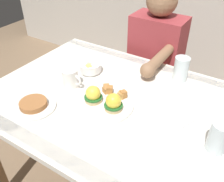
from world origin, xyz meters
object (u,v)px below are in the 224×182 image
object	(u,v)px
water_glass_far	(181,70)
water_glass_near	(218,138)
fruit_bowl	(90,68)
coffee_mug	(71,78)
fork	(192,121)
diner_person	(154,61)
side_plate	(34,105)
dining_table	(112,114)
eggs_benedict_plate	(105,101)

from	to	relation	value
water_glass_far	water_glass_near	bearing A→B (deg)	-54.10
fruit_bowl	coffee_mug	distance (m)	0.17
fruit_bowl	coffee_mug	size ratio (longest dim) A/B	1.08
fork	diner_person	bearing A→B (deg)	126.97
fruit_bowl	water_glass_far	distance (m)	0.49
side_plate	water_glass_near	bearing A→B (deg)	14.36
dining_table	side_plate	world-z (taller)	side_plate
eggs_benedict_plate	fork	xyz separation A→B (m)	(0.37, 0.11, -0.02)
diner_person	eggs_benedict_plate	bearing A→B (deg)	-85.92
coffee_mug	water_glass_near	distance (m)	0.73
eggs_benedict_plate	water_glass_far	size ratio (longest dim) A/B	2.07
dining_table	fork	xyz separation A→B (m)	(0.38, 0.04, 0.11)
water_glass_far	side_plate	xyz separation A→B (m)	(-0.48, -0.58, -0.04)
dining_table	side_plate	bearing A→B (deg)	-135.22
eggs_benedict_plate	fork	size ratio (longest dim) A/B	1.79
dining_table	fork	world-z (taller)	fork
eggs_benedict_plate	coffee_mug	distance (m)	0.24
dining_table	fork	bearing A→B (deg)	5.90
dining_table	side_plate	size ratio (longest dim) A/B	6.00
coffee_mug	water_glass_near	bearing A→B (deg)	-2.65
fork	eggs_benedict_plate	bearing A→B (deg)	-163.92
dining_table	fruit_bowl	bearing A→B (deg)	148.90
coffee_mug	fork	world-z (taller)	coffee_mug
eggs_benedict_plate	diner_person	xyz separation A→B (m)	(-0.05, 0.67, -0.12)
diner_person	side_plate	bearing A→B (deg)	-104.16
side_plate	dining_table	bearing A→B (deg)	44.78
side_plate	diner_person	distance (m)	0.89
eggs_benedict_plate	diner_person	bearing A→B (deg)	94.08
side_plate	diner_person	size ratio (longest dim) A/B	0.18
dining_table	fruit_bowl	xyz separation A→B (m)	(-0.23, 0.14, 0.14)
eggs_benedict_plate	water_glass_near	world-z (taller)	water_glass_near
fruit_bowl	fork	bearing A→B (deg)	-9.08
coffee_mug	diner_person	xyz separation A→B (m)	(0.19, 0.63, -0.14)
eggs_benedict_plate	coffee_mug	size ratio (longest dim) A/B	2.43
side_plate	diner_person	bearing A→B (deg)	75.84
dining_table	fork	size ratio (longest dim) A/B	7.98
fork	fruit_bowl	bearing A→B (deg)	170.92
dining_table	water_glass_far	distance (m)	0.43
eggs_benedict_plate	water_glass_near	distance (m)	0.50
dining_table	fruit_bowl	size ratio (longest dim) A/B	10.00
diner_person	water_glass_far	bearing A→B (deg)	-46.14
fruit_bowl	fork	world-z (taller)	fruit_bowl
eggs_benedict_plate	dining_table	bearing A→B (deg)	95.38
fruit_bowl	side_plate	size ratio (longest dim) A/B	0.60
eggs_benedict_plate	diner_person	world-z (taller)	diner_person
fork	water_glass_near	bearing A→B (deg)	-39.73
eggs_benedict_plate	coffee_mug	world-z (taller)	coffee_mug
eggs_benedict_plate	side_plate	bearing A→B (deg)	-144.71
water_glass_near	water_glass_far	size ratio (longest dim) A/B	0.95
fruit_bowl	water_glass_near	size ratio (longest dim) A/B	0.97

